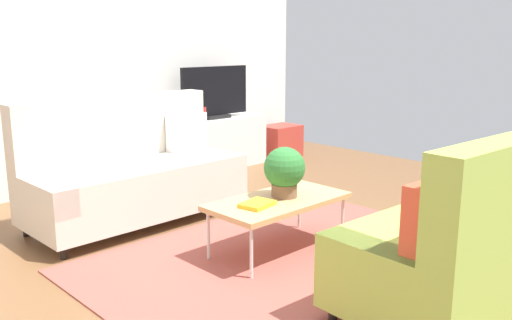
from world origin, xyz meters
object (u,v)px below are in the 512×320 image
at_px(storage_trunk, 280,141).
at_px(vase_0, 174,117).
at_px(couch_green, 479,234).
at_px(table_book_0, 257,204).
at_px(bottle_0, 205,113).
at_px(vase_1, 187,116).
at_px(coffee_table, 278,202).
at_px(tv, 215,93).
at_px(couch_beige, 133,172).
at_px(tv_console, 215,143).
at_px(potted_plant, 284,170).

distance_m(storage_trunk, vase_0, 1.75).
xyz_separation_m(couch_green, table_book_0, (-0.53, 1.40, -0.01)).
height_order(storage_trunk, vase_0, vase_0).
bearing_deg(storage_trunk, table_book_0, -138.99).
height_order(storage_trunk, bottle_0, bottle_0).
relative_size(vase_0, vase_1, 1.03).
bearing_deg(vase_1, table_book_0, -116.93).
relative_size(vase_0, bottle_0, 0.88).
xyz_separation_m(couch_green, storage_trunk, (2.26, 3.82, -0.22)).
height_order(coffee_table, tv, tv).
bearing_deg(bottle_0, couch_beige, -147.66).
bearing_deg(table_book_0, storage_trunk, 41.01).
bearing_deg(tv, couch_beige, -149.88).
xyz_separation_m(tv_console, vase_1, (-0.38, 0.05, 0.38)).
height_order(tv, vase_1, tv).
distance_m(coffee_table, tv_console, 2.89).
bearing_deg(bottle_0, couch_green, -104.08).
bearing_deg(potted_plant, vase_0, 72.81).
distance_m(tv_console, bottle_0, 0.44).
xyz_separation_m(couch_beige, vase_1, (1.45, 1.13, 0.26)).
relative_size(tv, potted_plant, 2.59).
relative_size(couch_green, vase_0, 13.84).
relative_size(tv, table_book_0, 4.17).
bearing_deg(coffee_table, potted_plant, 9.11).
height_order(tv_console, potted_plant, potted_plant).
bearing_deg(couch_green, bottle_0, 78.60).
height_order(storage_trunk, potted_plant, potted_plant).
distance_m(couch_beige, tv, 2.18).
distance_m(couch_green, potted_plant, 1.46).
height_order(couch_beige, tv_console, couch_beige).
relative_size(couch_green, table_book_0, 8.07).
bearing_deg(couch_green, tv_console, 76.22).
bearing_deg(storage_trunk, couch_green, -120.58).
bearing_deg(table_book_0, bottle_0, 58.83).
distance_m(storage_trunk, vase_1, 1.56).
xyz_separation_m(couch_green, potted_plant, (-0.21, 1.43, 0.19)).
xyz_separation_m(tv, vase_0, (-0.58, 0.07, -0.25)).
relative_size(potted_plant, vase_1, 2.86).
bearing_deg(table_book_0, tv_console, 56.23).
xyz_separation_m(potted_plant, bottle_0, (1.18, 2.45, 0.09)).
xyz_separation_m(couch_beige, couch_green, (0.67, -2.84, 0.00)).
bearing_deg(couch_beige, vase_1, -142.83).
bearing_deg(bottle_0, tv, 6.18).
distance_m(vase_0, vase_1, 0.20).
bearing_deg(coffee_table, vase_1, 67.41).
height_order(potted_plant, table_book_0, potted_plant).
height_order(storage_trunk, vase_1, vase_1).
bearing_deg(tv_console, vase_1, 172.51).
xyz_separation_m(coffee_table, potted_plant, (0.08, 0.01, 0.24)).
height_order(couch_beige, coffee_table, couch_beige).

